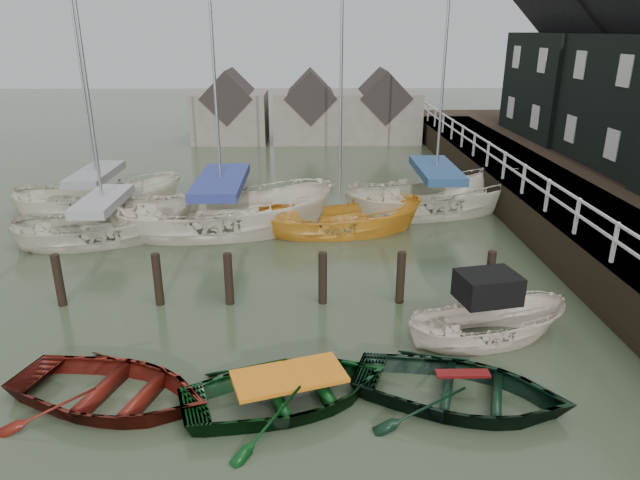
{
  "coord_description": "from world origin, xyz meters",
  "views": [
    {
      "loc": [
        0.86,
        -10.31,
        6.68
      ],
      "look_at": [
        1.15,
        3.92,
        1.4
      ],
      "focal_mm": 32.0,
      "sensor_mm": 36.0,
      "label": 1
    }
  ],
  "objects_px": {
    "rowboat_green": "(290,402)",
    "rowboat_dkgreen": "(460,402)",
    "sailboat_b": "(224,229)",
    "sailboat_c": "(339,231)",
    "rowboat_red": "(113,402)",
    "sailboat_e": "(100,209)",
    "sailboat_d": "(434,210)",
    "motorboat": "(485,334)",
    "sailboat_a": "(108,238)"
  },
  "relations": [
    {
      "from": "rowboat_green",
      "to": "rowboat_dkgreen",
      "type": "height_order",
      "value": "rowboat_dkgreen"
    },
    {
      "from": "sailboat_b",
      "to": "sailboat_c",
      "type": "height_order",
      "value": "sailboat_b"
    },
    {
      "from": "rowboat_red",
      "to": "sailboat_b",
      "type": "relative_size",
      "value": 0.3
    },
    {
      "from": "sailboat_e",
      "to": "sailboat_d",
      "type": "bearing_deg",
      "value": -102.62
    },
    {
      "from": "rowboat_green",
      "to": "sailboat_c",
      "type": "height_order",
      "value": "sailboat_c"
    },
    {
      "from": "sailboat_e",
      "to": "rowboat_red",
      "type": "bearing_deg",
      "value": -171.14
    },
    {
      "from": "rowboat_dkgreen",
      "to": "motorboat",
      "type": "xyz_separation_m",
      "value": [
        1.17,
        2.35,
        0.12
      ]
    },
    {
      "from": "sailboat_e",
      "to": "rowboat_green",
      "type": "bearing_deg",
      "value": -158.68
    },
    {
      "from": "rowboat_green",
      "to": "sailboat_b",
      "type": "relative_size",
      "value": 0.31
    },
    {
      "from": "rowboat_red",
      "to": "sailboat_a",
      "type": "distance_m",
      "value": 9.47
    },
    {
      "from": "rowboat_dkgreen",
      "to": "sailboat_b",
      "type": "xyz_separation_m",
      "value": [
        -5.86,
        9.97,
        0.06
      ]
    },
    {
      "from": "rowboat_dkgreen",
      "to": "sailboat_c",
      "type": "xyz_separation_m",
      "value": [
        -1.79,
        9.79,
        0.02
      ]
    },
    {
      "from": "rowboat_red",
      "to": "rowboat_green",
      "type": "distance_m",
      "value": 3.38
    },
    {
      "from": "sailboat_b",
      "to": "sailboat_a",
      "type": "bearing_deg",
      "value": 94.76
    },
    {
      "from": "sailboat_a",
      "to": "sailboat_c",
      "type": "bearing_deg",
      "value": -103.31
    },
    {
      "from": "sailboat_c",
      "to": "sailboat_e",
      "type": "distance_m",
      "value": 9.6
    },
    {
      "from": "motorboat",
      "to": "sailboat_d",
      "type": "distance_m",
      "value": 9.73
    },
    {
      "from": "rowboat_red",
      "to": "rowboat_dkgreen",
      "type": "xyz_separation_m",
      "value": [
        6.62,
        -0.14,
        0.0
      ]
    },
    {
      "from": "sailboat_a",
      "to": "sailboat_b",
      "type": "relative_size",
      "value": 0.82
    },
    {
      "from": "motorboat",
      "to": "sailboat_c",
      "type": "bearing_deg",
      "value": 9.73
    },
    {
      "from": "sailboat_c",
      "to": "sailboat_d",
      "type": "height_order",
      "value": "sailboat_d"
    },
    {
      "from": "rowboat_red",
      "to": "sailboat_c",
      "type": "relative_size",
      "value": 0.37
    },
    {
      "from": "rowboat_red",
      "to": "sailboat_d",
      "type": "relative_size",
      "value": 0.33
    },
    {
      "from": "rowboat_green",
      "to": "sailboat_e",
      "type": "xyz_separation_m",
      "value": [
        -7.78,
        12.39,
        0.06
      ]
    },
    {
      "from": "sailboat_a",
      "to": "sailboat_c",
      "type": "height_order",
      "value": "sailboat_c"
    },
    {
      "from": "rowboat_green",
      "to": "motorboat",
      "type": "height_order",
      "value": "motorboat"
    },
    {
      "from": "rowboat_dkgreen",
      "to": "sailboat_b",
      "type": "relative_size",
      "value": 0.31
    },
    {
      "from": "rowboat_red",
      "to": "sailboat_e",
      "type": "height_order",
      "value": "sailboat_e"
    },
    {
      "from": "sailboat_c",
      "to": "rowboat_red",
      "type": "bearing_deg",
      "value": 149.14
    },
    {
      "from": "rowboat_green",
      "to": "sailboat_c",
      "type": "bearing_deg",
      "value": -26.23
    },
    {
      "from": "rowboat_dkgreen",
      "to": "sailboat_b",
      "type": "bearing_deg",
      "value": 48.95
    },
    {
      "from": "rowboat_green",
      "to": "rowboat_dkgreen",
      "type": "distance_m",
      "value": 3.25
    },
    {
      "from": "sailboat_d",
      "to": "sailboat_e",
      "type": "height_order",
      "value": "sailboat_d"
    },
    {
      "from": "rowboat_green",
      "to": "sailboat_a",
      "type": "bearing_deg",
      "value": 17.52
    },
    {
      "from": "rowboat_red",
      "to": "rowboat_dkgreen",
      "type": "bearing_deg",
      "value": -74.49
    },
    {
      "from": "rowboat_green",
      "to": "sailboat_a",
      "type": "xyz_separation_m",
      "value": [
        -6.4,
        9.05,
        0.07
      ]
    },
    {
      "from": "rowboat_red",
      "to": "sailboat_c",
      "type": "distance_m",
      "value": 10.8
    },
    {
      "from": "sailboat_a",
      "to": "sailboat_b",
      "type": "xyz_separation_m",
      "value": [
        3.79,
        0.86,
        -0.01
      ]
    },
    {
      "from": "sailboat_d",
      "to": "sailboat_c",
      "type": "bearing_deg",
      "value": 108.46
    },
    {
      "from": "sailboat_b",
      "to": "sailboat_d",
      "type": "relative_size",
      "value": 1.1
    },
    {
      "from": "sailboat_b",
      "to": "sailboat_e",
      "type": "distance_m",
      "value": 5.73
    },
    {
      "from": "sailboat_b",
      "to": "sailboat_d",
      "type": "xyz_separation_m",
      "value": [
        7.86,
        2.07,
        0.0
      ]
    },
    {
      "from": "sailboat_a",
      "to": "rowboat_green",
      "type": "bearing_deg",
      "value": -163.0
    },
    {
      "from": "motorboat",
      "to": "sailboat_c",
      "type": "relative_size",
      "value": 0.37
    },
    {
      "from": "rowboat_green",
      "to": "sailboat_e",
      "type": "bearing_deg",
      "value": 14.36
    },
    {
      "from": "rowboat_red",
      "to": "rowboat_dkgreen",
      "type": "relative_size",
      "value": 0.98
    },
    {
      "from": "rowboat_dkgreen",
      "to": "motorboat",
      "type": "height_order",
      "value": "motorboat"
    },
    {
      "from": "sailboat_a",
      "to": "sailboat_e",
      "type": "relative_size",
      "value": 1.0
    },
    {
      "from": "sailboat_b",
      "to": "rowboat_dkgreen",
      "type": "bearing_deg",
      "value": -157.56
    },
    {
      "from": "sailboat_a",
      "to": "rowboat_red",
      "type": "bearing_deg",
      "value": -179.67
    }
  ]
}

